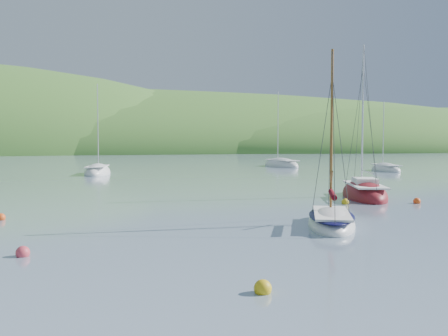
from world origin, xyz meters
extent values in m
plane|color=#748AA1|center=(0.00, 0.00, 0.00)|extent=(700.00, 700.00, 0.00)
ellipsoid|color=#386A28|center=(0.00, 170.00, 0.00)|extent=(440.00, 110.00, 44.00)
ellipsoid|color=#386A28|center=(90.00, 160.00, 0.00)|extent=(240.00, 100.00, 34.00)
ellipsoid|color=white|center=(5.76, 5.21, 0.10)|extent=(4.13, 5.94, 1.37)
cube|color=white|center=(5.72, 5.11, 0.59)|extent=(3.16, 4.60, 0.10)
cylinder|color=brown|center=(6.03, 5.82, 4.28)|extent=(0.12, 0.12, 7.45)
ellipsoid|color=#0B0A37|center=(5.76, 5.21, 0.49)|extent=(4.08, 5.87, 0.23)
cylinder|color=#5E0811|center=(5.49, 4.59, 1.50)|extent=(1.30, 2.55, 0.24)
ellipsoid|color=maroon|center=(13.02, 14.74, 0.15)|extent=(4.96, 8.03, 2.09)
cube|color=white|center=(12.97, 14.60, 0.89)|extent=(3.79, 6.23, 0.10)
cylinder|color=silver|center=(13.32, 15.60, 5.59)|extent=(0.12, 0.12, 9.49)
cube|color=white|center=(12.97, 14.60, 1.13)|extent=(2.04, 2.48, 0.42)
cylinder|color=silver|center=(12.72, 13.88, 1.80)|extent=(1.28, 3.47, 0.09)
ellipsoid|color=white|center=(-4.09, 43.06, 0.15)|extent=(3.78, 8.13, 2.14)
cube|color=white|center=(-4.11, 42.91, 0.91)|extent=(2.85, 6.33, 0.10)
cylinder|color=silver|center=(-3.97, 43.99, 5.57)|extent=(0.12, 0.12, 9.40)
ellipsoid|color=white|center=(21.90, 52.77, 0.16)|extent=(4.07, 8.72, 2.28)
cube|color=white|center=(21.93, 52.60, 0.96)|extent=(3.08, 6.79, 0.10)
cylinder|color=silver|center=(21.77, 53.77, 5.96)|extent=(0.12, 0.12, 10.08)
ellipsoid|color=white|center=(30.84, 39.92, 0.13)|extent=(3.20, 6.89, 1.81)
cube|color=white|center=(30.82, 39.79, 0.77)|extent=(2.41, 5.36, 0.10)
cylinder|color=silver|center=(30.94, 40.71, 4.71)|extent=(0.12, 0.12, 7.96)
sphere|color=gold|center=(-0.48, -3.33, 0.12)|extent=(0.46, 0.46, 0.46)
sphere|color=#C63946|center=(-6.89, 2.49, 0.12)|extent=(0.46, 0.46, 0.46)
sphere|color=#E34C16|center=(14.55, 11.21, 0.12)|extent=(0.45, 0.45, 0.45)
sphere|color=#E34C16|center=(-8.93, 10.83, 0.12)|extent=(0.42, 0.42, 0.42)
sphere|color=gold|center=(10.13, 11.99, 0.12)|extent=(0.44, 0.44, 0.44)
camera|label=1|loc=(-4.59, -15.07, 3.87)|focal=40.00mm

